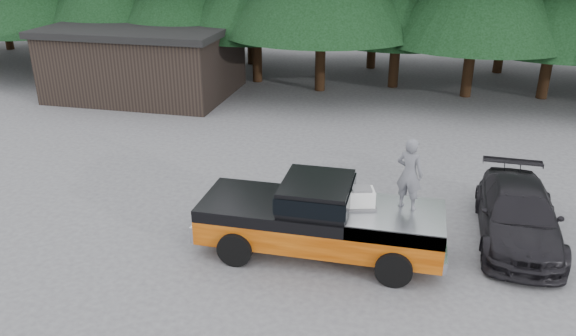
% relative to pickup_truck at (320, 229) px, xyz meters
% --- Properties ---
extents(ground, '(120.00, 120.00, 0.00)m').
position_rel_pickup_truck_xyz_m(ground, '(-1.72, 0.55, -0.67)').
color(ground, '#48484A').
rests_on(ground, ground).
extents(pickup_truck, '(6.00, 2.04, 1.33)m').
position_rel_pickup_truck_xyz_m(pickup_truck, '(0.00, 0.00, 0.00)').
color(pickup_truck, '#C06012').
rests_on(pickup_truck, ground).
extents(truck_cab, '(1.66, 1.90, 0.59)m').
position_rel_pickup_truck_xyz_m(truck_cab, '(-0.10, 0.00, 0.96)').
color(truck_cab, black).
rests_on(truck_cab, pickup_truck).
extents(air_compressor, '(0.71, 0.64, 0.41)m').
position_rel_pickup_truck_xyz_m(air_compressor, '(0.94, 0.11, 0.87)').
color(air_compressor, silver).
rests_on(air_compressor, pickup_truck).
extents(man_on_bed, '(0.74, 0.62, 1.74)m').
position_rel_pickup_truck_xyz_m(man_on_bed, '(2.00, 0.29, 1.53)').
color(man_on_bed, '#55565C').
rests_on(man_on_bed, pickup_truck).
extents(parked_car, '(2.04, 4.78, 1.37)m').
position_rel_pickup_truck_xyz_m(parked_car, '(4.79, 1.83, 0.02)').
color(parked_car, black).
rests_on(parked_car, ground).
extents(utility_building, '(8.40, 6.40, 3.30)m').
position_rel_pickup_truck_xyz_m(utility_building, '(-10.72, 12.55, 1.00)').
color(utility_building, black).
rests_on(utility_building, ground).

